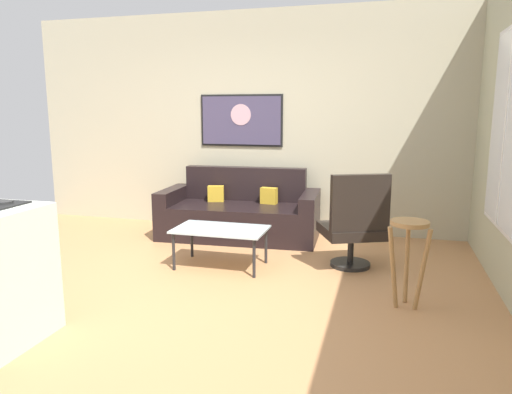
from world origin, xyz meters
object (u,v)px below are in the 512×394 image
Objects in this scene: couch at (240,215)px; bar_stool at (409,243)px; coffee_table at (221,232)px; armchair at (355,224)px; wall_painting at (241,120)px.

bar_stool is (1.92, -1.70, 0.25)m from couch.
coffee_table is 1.85m from bar_stool.
armchair is 1.37× the size of bar_stool.
wall_painting is (-0.13, 0.48, 1.14)m from couch.
coffee_table is at bearing -80.03° from wall_painting.
armchair reaches higher than coffee_table.
wall_painting is at bearing 99.97° from coffee_table.
coffee_table is 1.98m from wall_painting.
couch is 2.03× the size of armchair.
armchair is (1.45, -0.88, 0.18)m from couch.
armchair is at bearing 12.44° from coffee_table.
armchair is 2.30m from wall_painting.
coffee_table is 1.29× the size of bar_stool.
couch reaches higher than bar_stool.
couch is at bearing 138.47° from bar_stool.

